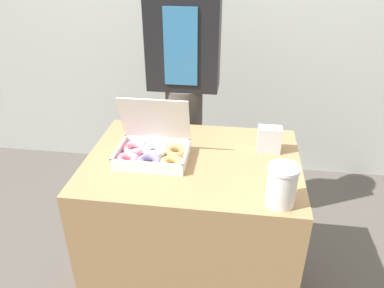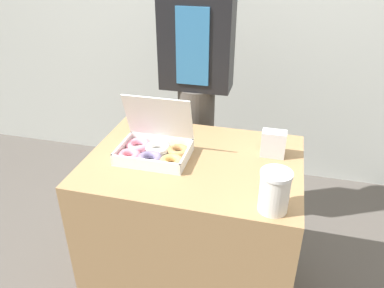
% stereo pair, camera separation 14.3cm
% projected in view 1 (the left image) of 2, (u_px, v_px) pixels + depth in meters
% --- Properties ---
extents(ground_plane, '(14.00, 14.00, 0.00)m').
position_uv_depth(ground_plane, '(192.00, 288.00, 1.88)').
color(ground_plane, '#4C4742').
extents(table, '(0.86, 0.64, 0.76)m').
position_uv_depth(table, '(193.00, 230.00, 1.70)').
color(table, '#99754C').
rests_on(table, ground_plane).
extents(donut_box, '(0.30, 0.23, 0.25)m').
position_uv_depth(donut_box, '(152.00, 151.00, 1.50)').
color(donut_box, white).
rests_on(donut_box, table).
extents(coffee_cup, '(0.10, 0.10, 0.15)m').
position_uv_depth(coffee_cup, '(282.00, 185.00, 1.23)').
color(coffee_cup, silver).
rests_on(coffee_cup, table).
extents(napkin_holder, '(0.10, 0.06, 0.11)m').
position_uv_depth(napkin_holder, '(269.00, 139.00, 1.55)').
color(napkin_holder, silver).
rests_on(napkin_holder, table).
extents(person_customer, '(0.35, 0.23, 1.68)m').
position_uv_depth(person_customer, '(184.00, 69.00, 1.87)').
color(person_customer, '#4C4742').
rests_on(person_customer, ground_plane).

